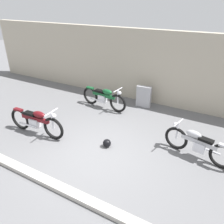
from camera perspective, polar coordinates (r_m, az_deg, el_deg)
name	(u,v)px	position (r m, az deg, el deg)	size (l,w,h in m)	color
ground_plane	(97,153)	(6.65, -3.92, -10.51)	(40.00, 40.00, 0.00)	slate
building_wall	(152,68)	(9.54, 10.29, 11.09)	(18.00, 0.30, 3.00)	#B2A893
curb_strip	(60,188)	(5.69, -13.12, -18.33)	(18.00, 0.24, 0.12)	#B7B2A8
stone_marker	(144,97)	(9.30, 8.10, 3.92)	(0.60, 0.20, 0.89)	#9E9EA3
helmet	(107,143)	(6.84, -1.31, -7.97)	(0.25, 0.25, 0.25)	black
motorcycle_maroon	(36,121)	(7.69, -18.79, -2.28)	(2.19, 0.61, 0.98)	black
motorcycle_silver	(198,144)	(6.69, 21.05, -7.67)	(2.00, 0.66, 0.91)	black
motorcycle_green	(104,97)	(9.09, -2.10, 3.74)	(2.13, 0.60, 0.96)	black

